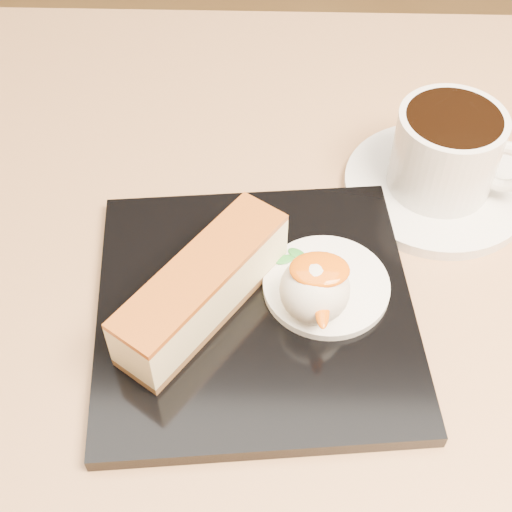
{
  "coord_description": "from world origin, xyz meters",
  "views": [
    {
      "loc": [
        0.01,
        -0.29,
        1.14
      ],
      "look_at": [
        -0.0,
        0.02,
        0.76
      ],
      "focal_mm": 50.0,
      "sensor_mm": 36.0,
      "label": 1
    }
  ],
  "objects_px": {
    "coffee_cup": "(449,151)",
    "dessert_plate": "(255,309)",
    "ice_cream_scoop": "(315,290)",
    "table": "(255,421)",
    "cheesecake": "(203,288)",
    "saucer": "(436,187)"
  },
  "relations": [
    {
      "from": "ice_cream_scoop",
      "to": "saucer",
      "type": "relative_size",
      "value": 0.32
    },
    {
      "from": "saucer",
      "to": "coffee_cup",
      "type": "bearing_deg",
      "value": -21.75
    },
    {
      "from": "coffee_cup",
      "to": "table",
      "type": "bearing_deg",
      "value": -116.37
    },
    {
      "from": "table",
      "to": "dessert_plate",
      "type": "bearing_deg",
      "value": 90.7
    },
    {
      "from": "table",
      "to": "cheesecake",
      "type": "distance_m",
      "value": 0.19
    },
    {
      "from": "ice_cream_scoop",
      "to": "coffee_cup",
      "type": "bearing_deg",
      "value": 50.98
    },
    {
      "from": "coffee_cup",
      "to": "dessert_plate",
      "type": "bearing_deg",
      "value": -117.44
    },
    {
      "from": "table",
      "to": "dessert_plate",
      "type": "distance_m",
      "value": 0.16
    },
    {
      "from": "table",
      "to": "dessert_plate",
      "type": "height_order",
      "value": "dessert_plate"
    },
    {
      "from": "coffee_cup",
      "to": "ice_cream_scoop",
      "type": "bearing_deg",
      "value": -107.27
    },
    {
      "from": "cheesecake",
      "to": "saucer",
      "type": "distance_m",
      "value": 0.23
    },
    {
      "from": "saucer",
      "to": "cheesecake",
      "type": "bearing_deg",
      "value": -143.62
    },
    {
      "from": "table",
      "to": "ice_cream_scoop",
      "type": "relative_size",
      "value": 16.81
    },
    {
      "from": "dessert_plate",
      "to": "cheesecake",
      "type": "xyz_separation_m",
      "value": [
        -0.03,
        -0.01,
        0.03
      ]
    },
    {
      "from": "table",
      "to": "ice_cream_scoop",
      "type": "height_order",
      "value": "ice_cream_scoop"
    },
    {
      "from": "dessert_plate",
      "to": "coffee_cup",
      "type": "height_order",
      "value": "coffee_cup"
    },
    {
      "from": "dessert_plate",
      "to": "saucer",
      "type": "distance_m",
      "value": 0.19
    },
    {
      "from": "dessert_plate",
      "to": "ice_cream_scoop",
      "type": "xyz_separation_m",
      "value": [
        0.04,
        -0.01,
        0.03
      ]
    },
    {
      "from": "ice_cream_scoop",
      "to": "saucer",
      "type": "xyz_separation_m",
      "value": [
        0.1,
        0.13,
        -0.03
      ]
    },
    {
      "from": "cheesecake",
      "to": "saucer",
      "type": "height_order",
      "value": "cheesecake"
    },
    {
      "from": "cheesecake",
      "to": "ice_cream_scoop",
      "type": "height_order",
      "value": "ice_cream_scoop"
    },
    {
      "from": "ice_cream_scoop",
      "to": "coffee_cup",
      "type": "height_order",
      "value": "coffee_cup"
    }
  ]
}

